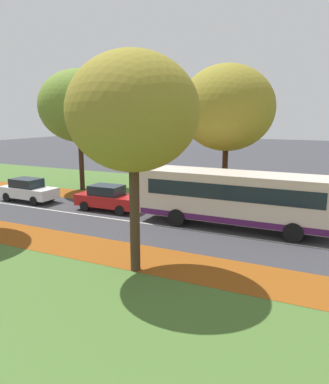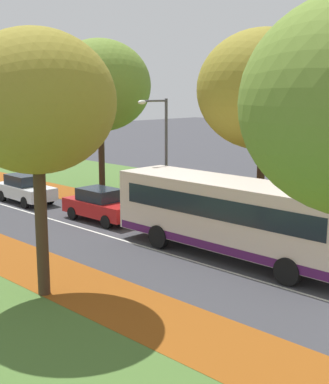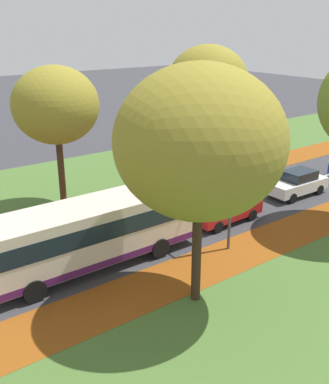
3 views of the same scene
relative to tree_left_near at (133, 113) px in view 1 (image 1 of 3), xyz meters
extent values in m
cube|color=#8C4714|center=(1.22, 3.01, -6.05)|extent=(2.80, 60.00, 0.00)
cube|color=#476B2D|center=(15.02, 9.01, -6.05)|extent=(12.00, 90.00, 0.01)
cube|color=#8C4714|center=(10.42, 3.01, -6.05)|extent=(2.80, 60.00, 0.00)
cube|color=silver|center=(5.82, 9.01, -6.05)|extent=(0.12, 80.00, 0.01)
cylinder|color=#422D1E|center=(0.00, 0.00, -3.92)|extent=(0.38, 0.38, 4.26)
ellipsoid|color=olive|center=(0.00, 0.00, 0.02)|extent=(4.84, 4.84, 4.35)
cylinder|color=#382619|center=(12.10, 0.14, -4.00)|extent=(0.37, 0.37, 4.12)
ellipsoid|color=olive|center=(12.10, 0.14, 0.37)|extent=(6.15, 6.15, 5.54)
cylinder|color=#382619|center=(12.12, 12.07, -3.89)|extent=(0.39, 0.39, 4.33)
ellipsoid|color=olive|center=(12.12, 12.07, 0.61)|extent=(6.24, 6.24, 5.61)
cylinder|color=#47474C|center=(9.82, 4.16, -3.06)|extent=(0.14, 0.14, 6.00)
cylinder|color=#47474C|center=(9.02, 4.16, -0.16)|extent=(1.60, 0.10, 0.10)
ellipsoid|color=silver|center=(8.22, 4.16, -0.21)|extent=(0.44, 0.28, 0.20)
cube|color=beige|center=(7.33, -1.89, -4.33)|extent=(2.51, 10.40, 2.50)
cube|color=#19232D|center=(7.33, -1.89, -3.93)|extent=(2.54, 9.15, 0.80)
cube|color=#4C1951|center=(7.33, -1.89, -5.40)|extent=(2.53, 10.19, 0.32)
cylinder|color=black|center=(8.52, -5.11, -5.58)|extent=(0.30, 0.96, 0.96)
cylinder|color=black|center=(6.14, -5.11, -5.58)|extent=(0.30, 0.96, 0.96)
cylinder|color=black|center=(8.52, 0.98, -5.58)|extent=(0.30, 0.96, 0.96)
cylinder|color=black|center=(6.14, 0.97, -5.58)|extent=(0.30, 0.96, 0.96)
cube|color=#B21919|center=(7.37, 6.25, -5.39)|extent=(1.78, 4.23, 0.70)
cube|color=#19232D|center=(7.37, 6.40, -4.74)|extent=(1.48, 2.04, 0.60)
cylinder|color=black|center=(8.18, 4.97, -5.74)|extent=(0.23, 0.64, 0.64)
cylinder|color=black|center=(6.62, 4.94, -5.74)|extent=(0.23, 0.64, 0.64)
cylinder|color=black|center=(8.13, 7.57, -5.74)|extent=(0.23, 0.64, 0.64)
cylinder|color=black|center=(6.57, 7.54, -5.74)|extent=(0.23, 0.64, 0.64)
cube|color=silver|center=(7.06, 12.79, -5.39)|extent=(1.80, 4.24, 0.70)
cube|color=#19232D|center=(7.06, 12.94, -4.74)|extent=(1.49, 2.05, 0.60)
cylinder|color=black|center=(7.81, 11.47, -5.74)|extent=(0.23, 0.64, 0.64)
cylinder|color=black|center=(6.25, 11.51, -5.74)|extent=(0.23, 0.64, 0.64)
cylinder|color=black|center=(7.87, 14.07, -5.74)|extent=(0.23, 0.64, 0.64)
cylinder|color=black|center=(6.31, 14.11, -5.74)|extent=(0.23, 0.64, 0.64)
camera|label=1|loc=(-11.88, -7.04, -0.09)|focal=35.00mm
camera|label=2|loc=(-8.82, -14.08, 0.38)|focal=50.00mm
camera|label=3|loc=(23.74, -9.94, 4.27)|focal=42.00mm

